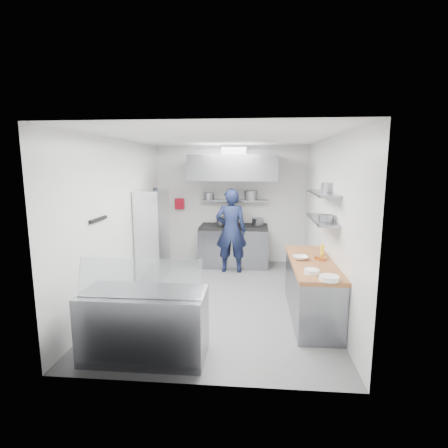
# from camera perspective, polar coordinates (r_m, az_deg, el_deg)

# --- Properties ---
(floor) EXTENTS (5.00, 5.00, 0.00)m
(floor) POSITION_cam_1_polar(r_m,az_deg,el_deg) (6.40, -0.48, -12.02)
(floor) COLOR #505052
(floor) RESTS_ON ground
(ceiling) EXTENTS (5.00, 5.00, 0.00)m
(ceiling) POSITION_cam_1_polar(r_m,az_deg,el_deg) (5.96, -0.52, 13.84)
(ceiling) COLOR silver
(ceiling) RESTS_ON wall_back
(wall_back) EXTENTS (3.60, 2.80, 0.02)m
(wall_back) POSITION_cam_1_polar(r_m,az_deg,el_deg) (8.49, 1.13, 3.16)
(wall_back) COLOR white
(wall_back) RESTS_ON floor
(wall_front) EXTENTS (3.60, 2.80, 0.02)m
(wall_front) POSITION_cam_1_polar(r_m,az_deg,el_deg) (3.60, -4.35, -5.96)
(wall_front) COLOR white
(wall_front) RESTS_ON floor
(wall_left) EXTENTS (2.80, 5.00, 0.02)m
(wall_left) POSITION_cam_1_polar(r_m,az_deg,el_deg) (6.45, -16.63, 0.65)
(wall_left) COLOR white
(wall_left) RESTS_ON floor
(wall_right) EXTENTS (2.80, 5.00, 0.02)m
(wall_right) POSITION_cam_1_polar(r_m,az_deg,el_deg) (6.12, 16.52, 0.19)
(wall_right) COLOR white
(wall_right) RESTS_ON floor
(gas_range) EXTENTS (1.60, 0.80, 0.90)m
(gas_range) POSITION_cam_1_polar(r_m,az_deg,el_deg) (8.26, 1.61, -3.73)
(gas_range) COLOR gray
(gas_range) RESTS_ON floor
(cooktop) EXTENTS (1.57, 0.78, 0.06)m
(cooktop) POSITION_cam_1_polar(r_m,az_deg,el_deg) (8.16, 1.62, -0.45)
(cooktop) COLOR black
(cooktop) RESTS_ON gas_range
(stock_pot_left) EXTENTS (0.26, 0.26, 0.20)m
(stock_pot_left) POSITION_cam_1_polar(r_m,az_deg,el_deg) (8.24, -0.40, 0.57)
(stock_pot_left) COLOR slate
(stock_pot_left) RESTS_ON cooktop
(stock_pot_mid) EXTENTS (0.34, 0.34, 0.24)m
(stock_pot_mid) POSITION_cam_1_polar(r_m,az_deg,el_deg) (8.40, 1.29, 0.88)
(stock_pot_mid) COLOR slate
(stock_pot_mid) RESTS_ON cooktop
(stock_pot_right) EXTENTS (0.27, 0.27, 0.16)m
(stock_pot_right) POSITION_cam_1_polar(r_m,az_deg,el_deg) (8.30, 5.51, 0.45)
(stock_pot_right) COLOR slate
(stock_pot_right) RESTS_ON cooktop
(over_range_shelf) EXTENTS (1.60, 0.30, 0.04)m
(over_range_shelf) POSITION_cam_1_polar(r_m,az_deg,el_deg) (8.32, 1.74, 3.84)
(over_range_shelf) COLOR gray
(over_range_shelf) RESTS_ON wall_back
(shelf_pot_a) EXTENTS (0.24, 0.24, 0.18)m
(shelf_pot_a) POSITION_cam_1_polar(r_m,az_deg,el_deg) (8.24, -2.49, 4.55)
(shelf_pot_a) COLOR slate
(shelf_pot_a) RESTS_ON over_range_shelf
(shelf_pot_b) EXTENTS (0.30, 0.30, 0.22)m
(shelf_pot_b) POSITION_cam_1_polar(r_m,az_deg,el_deg) (8.21, 4.36, 4.66)
(shelf_pot_b) COLOR slate
(shelf_pot_b) RESTS_ON over_range_shelf
(extractor_hood) EXTENTS (1.90, 1.15, 0.55)m
(extractor_hood) POSITION_cam_1_polar(r_m,az_deg,el_deg) (7.86, 1.59, 9.20)
(extractor_hood) COLOR gray
(extractor_hood) RESTS_ON wall_back
(hood_duct) EXTENTS (0.55, 0.55, 0.24)m
(hood_duct) POSITION_cam_1_polar(r_m,az_deg,el_deg) (8.09, 1.70, 11.91)
(hood_duct) COLOR slate
(hood_duct) RESTS_ON extractor_hood
(red_firebox) EXTENTS (0.22, 0.10, 0.26)m
(red_firebox) POSITION_cam_1_polar(r_m,az_deg,el_deg) (8.61, -7.25, 3.30)
(red_firebox) COLOR #AB0D20
(red_firebox) RESTS_ON wall_back
(chef) EXTENTS (0.69, 0.46, 1.86)m
(chef) POSITION_cam_1_polar(r_m,az_deg,el_deg) (7.68, 1.15, -1.09)
(chef) COLOR #121A38
(chef) RESTS_ON floor
(wire_rack) EXTENTS (0.50, 0.90, 1.85)m
(wire_rack) POSITION_cam_1_polar(r_m,az_deg,el_deg) (7.41, -11.56, -1.73)
(wire_rack) COLOR silver
(wire_rack) RESTS_ON floor
(rack_bin_a) EXTENTS (0.17, 0.21, 0.19)m
(rack_bin_a) POSITION_cam_1_polar(r_m,az_deg,el_deg) (7.46, -11.48, -2.63)
(rack_bin_a) COLOR white
(rack_bin_a) RESTS_ON wire_rack
(rack_bin_b) EXTENTS (0.15, 0.19, 0.17)m
(rack_bin_b) POSITION_cam_1_polar(r_m,az_deg,el_deg) (7.79, -10.69, 1.65)
(rack_bin_b) COLOR yellow
(rack_bin_b) RESTS_ON wire_rack
(rack_jar) EXTENTS (0.10, 0.10, 0.18)m
(rack_jar) POSITION_cam_1_polar(r_m,az_deg,el_deg) (7.42, -11.11, 5.12)
(rack_jar) COLOR black
(rack_jar) RESTS_ON wire_rack
(knife_strip) EXTENTS (0.04, 0.55, 0.05)m
(knife_strip) POSITION_cam_1_polar(r_m,az_deg,el_deg) (5.60, -19.82, 0.71)
(knife_strip) COLOR black
(knife_strip) RESTS_ON wall_left
(prep_counter_base) EXTENTS (0.62, 2.00, 0.84)m
(prep_counter_base) POSITION_cam_1_polar(r_m,az_deg,el_deg) (5.74, 14.04, -10.46)
(prep_counter_base) COLOR gray
(prep_counter_base) RESTS_ON floor
(prep_counter_top) EXTENTS (0.65, 2.04, 0.06)m
(prep_counter_top) POSITION_cam_1_polar(r_m,az_deg,el_deg) (5.60, 14.23, -6.13)
(prep_counter_top) COLOR brown
(prep_counter_top) RESTS_ON prep_counter_base
(plate_stack_a) EXTENTS (0.25, 0.25, 0.06)m
(plate_stack_a) POSITION_cam_1_polar(r_m,az_deg,el_deg) (4.73, 16.78, -8.46)
(plate_stack_a) COLOR white
(plate_stack_a) RESTS_ON prep_counter_top
(plate_stack_b) EXTENTS (0.21, 0.21, 0.06)m
(plate_stack_b) POSITION_cam_1_polar(r_m,az_deg,el_deg) (4.95, 14.13, -7.53)
(plate_stack_b) COLOR white
(plate_stack_b) RESTS_ON prep_counter_top
(copper_pan) EXTENTS (0.17, 0.17, 0.06)m
(copper_pan) POSITION_cam_1_polar(r_m,az_deg,el_deg) (5.69, 15.41, -5.32)
(copper_pan) COLOR #CF7D3A
(copper_pan) RESTS_ON prep_counter_top
(squeeze_bottle) EXTENTS (0.06, 0.06, 0.18)m
(squeeze_bottle) POSITION_cam_1_polar(r_m,az_deg,el_deg) (5.94, 15.74, -4.09)
(squeeze_bottle) COLOR yellow
(squeeze_bottle) RESTS_ON prep_counter_top
(mixing_bowl) EXTENTS (0.25, 0.25, 0.06)m
(mixing_bowl) POSITION_cam_1_polar(r_m,az_deg,el_deg) (5.61, 12.37, -5.41)
(mixing_bowl) COLOR white
(mixing_bowl) RESTS_ON prep_counter_top
(wall_shelf_lower) EXTENTS (0.30, 1.30, 0.04)m
(wall_shelf_lower) POSITION_cam_1_polar(r_m,az_deg,el_deg) (5.79, 15.59, 0.70)
(wall_shelf_lower) COLOR gray
(wall_shelf_lower) RESTS_ON wall_right
(wall_shelf_upper) EXTENTS (0.30, 1.30, 0.04)m
(wall_shelf_upper) POSITION_cam_1_polar(r_m,az_deg,el_deg) (5.74, 15.78, 4.84)
(wall_shelf_upper) COLOR gray
(wall_shelf_upper) RESTS_ON wall_right
(shelf_pot_c) EXTENTS (0.23, 0.23, 0.10)m
(shelf_pot_c) POSITION_cam_1_polar(r_m,az_deg,el_deg) (5.50, 16.35, 0.95)
(shelf_pot_c) COLOR slate
(shelf_pot_c) RESTS_ON wall_shelf_lower
(shelf_pot_d) EXTENTS (0.24, 0.24, 0.14)m
(shelf_pot_d) POSITION_cam_1_polar(r_m,az_deg,el_deg) (5.89, 16.77, 5.79)
(shelf_pot_d) COLOR slate
(shelf_pot_d) RESTS_ON wall_shelf_upper
(display_case) EXTENTS (1.50, 0.70, 0.85)m
(display_case) POSITION_cam_1_polar(r_m,az_deg,el_deg) (4.57, -12.81, -15.73)
(display_case) COLOR gray
(display_case) RESTS_ON floor
(display_glass) EXTENTS (1.47, 0.19, 0.42)m
(display_glass) POSITION_cam_1_polar(r_m,az_deg,el_deg) (4.23, -13.64, -8.49)
(display_glass) COLOR silver
(display_glass) RESTS_ON display_case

